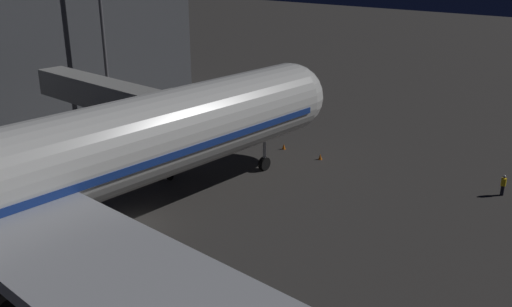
# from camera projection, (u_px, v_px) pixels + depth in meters

# --- Properties ---
(ground_plane) EXTENTS (320.00, 320.00, 0.00)m
(ground_plane) POSITION_uv_depth(u_px,v_px,m) (132.00, 226.00, 39.35)
(ground_plane) COLOR #383533
(jet_bridge) EXTENTS (20.43, 3.40, 7.57)m
(jet_bridge) POSITION_uv_depth(u_px,v_px,m) (119.00, 99.00, 49.35)
(jet_bridge) COLOR #9E9E99
(jet_bridge) RESTS_ON ground_plane
(apron_floodlight_mast) EXTENTS (2.90, 0.50, 20.21)m
(apron_floodlight_mast) POSITION_uv_depth(u_px,v_px,m) (101.00, 16.00, 62.39)
(apron_floodlight_mast) COLOR #59595E
(apron_floodlight_mast) RESTS_ON ground_plane
(ground_crew_by_belt_loader) EXTENTS (0.40, 0.40, 1.74)m
(ground_crew_by_belt_loader) POSITION_uv_depth(u_px,v_px,m) (503.00, 184.00, 44.00)
(ground_crew_by_belt_loader) COLOR black
(ground_crew_by_belt_loader) RESTS_ON ground_plane
(traffic_cone_nose_port) EXTENTS (0.36, 0.36, 0.55)m
(traffic_cone_nose_port) POSITION_uv_depth(u_px,v_px,m) (320.00, 157.00, 51.91)
(traffic_cone_nose_port) COLOR orange
(traffic_cone_nose_port) RESTS_ON ground_plane
(traffic_cone_nose_starboard) EXTENTS (0.36, 0.36, 0.55)m
(traffic_cone_nose_starboard) POSITION_uv_depth(u_px,v_px,m) (284.00, 147.00, 54.65)
(traffic_cone_nose_starboard) COLOR orange
(traffic_cone_nose_starboard) RESTS_ON ground_plane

